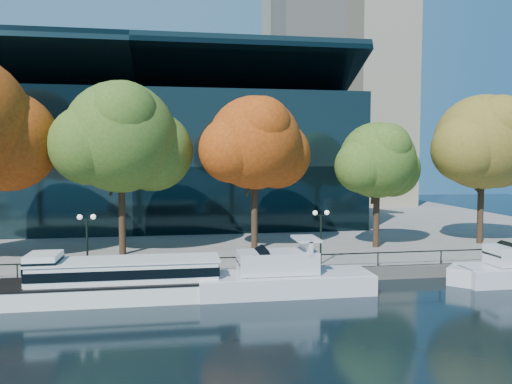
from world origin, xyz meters
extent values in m
plane|color=black|center=(0.00, 0.00, 0.00)|extent=(160.00, 160.00, 0.00)
cube|color=slate|center=(0.00, 36.50, 0.50)|extent=(90.00, 67.00, 1.00)
cube|color=#47443F|center=(0.00, 3.05, 0.50)|extent=(90.00, 0.25, 1.00)
cube|color=black|center=(0.00, 3.25, 1.95)|extent=(88.20, 0.08, 0.08)
cube|color=black|center=(0.00, 3.25, 1.45)|extent=(0.07, 0.07, 0.90)
cube|color=black|center=(-4.00, 32.00, 8.00)|extent=(50.00, 24.00, 16.00)
cube|color=black|center=(-4.00, 28.00, 17.50)|extent=(50.00, 17.14, 7.86)
cube|color=tan|center=(28.00, 55.00, 32.50)|extent=(22.00, 22.00, 65.00)
cube|color=white|center=(-3.31, 0.73, 0.58)|extent=(14.64, 3.55, 1.15)
cube|color=black|center=(-3.31, 0.73, 1.17)|extent=(14.93, 3.63, 0.13)
cube|color=white|center=(-2.78, 0.73, 1.83)|extent=(11.42, 2.91, 1.25)
cube|color=black|center=(-2.78, 0.73, 1.88)|extent=(11.56, 2.99, 0.58)
cube|color=white|center=(-2.78, 0.73, 2.51)|extent=(11.71, 3.06, 0.10)
cube|color=white|center=(-7.70, 0.73, 2.14)|extent=(1.88, 2.49, 1.88)
cube|color=black|center=(-7.70, 0.73, 2.35)|extent=(1.93, 2.56, 0.73)
cube|color=silver|center=(7.45, 0.51, 0.65)|extent=(11.46, 3.27, 1.31)
cube|color=silver|center=(1.72, 0.51, 0.65)|extent=(2.51, 2.51, 1.31)
cube|color=silver|center=(7.45, 0.51, 1.33)|extent=(11.23, 3.21, 0.09)
cube|color=silver|center=(6.87, 0.51, 2.13)|extent=(5.16, 2.46, 1.42)
cube|color=black|center=(5.38, 0.51, 2.24)|extent=(2.26, 2.36, 1.79)
cube|color=silver|center=(8.82, 0.51, 3.16)|extent=(0.27, 2.55, 0.87)
cube|color=silver|center=(8.82, 0.51, 3.60)|extent=(1.53, 2.55, 0.16)
cube|color=silver|center=(20.15, 0.51, 0.63)|extent=(2.32, 2.32, 1.26)
cube|color=black|center=(23.18, 0.51, 2.16)|extent=(1.93, 2.12, 1.59)
sphere|color=maroon|center=(-12.70, 10.60, 10.24)|extent=(7.93, 7.93, 7.93)
cylinder|color=black|center=(-4.03, 10.62, 4.84)|extent=(0.56, 0.56, 7.67)
cylinder|color=black|center=(-3.53, 10.82, 7.85)|extent=(1.21, 1.84, 3.84)
cylinder|color=black|center=(-4.43, 10.32, 7.58)|extent=(1.11, 1.26, 3.43)
sphere|color=#36561B|center=(-4.03, 10.62, 10.59)|extent=(9.02, 9.02, 9.02)
sphere|color=#36561B|center=(-1.55, 11.97, 9.47)|extent=(6.76, 6.76, 6.76)
sphere|color=#36561B|center=(-6.28, 9.72, 9.92)|extent=(6.31, 6.31, 6.31)
sphere|color=#36561B|center=(-3.58, 8.82, 12.17)|extent=(5.41, 5.41, 5.41)
cylinder|color=black|center=(7.01, 11.11, 4.68)|extent=(0.56, 0.56, 7.36)
cylinder|color=black|center=(7.51, 11.31, 7.57)|extent=(1.18, 1.78, 3.68)
cylinder|color=black|center=(6.61, 10.81, 7.31)|extent=(1.08, 1.22, 3.29)
sphere|color=maroon|center=(7.01, 11.11, 10.20)|extent=(7.99, 7.99, 7.99)
sphere|color=maroon|center=(9.21, 12.30, 9.20)|extent=(5.99, 5.99, 5.99)
sphere|color=maroon|center=(5.02, 10.31, 9.60)|extent=(5.59, 5.59, 5.59)
sphere|color=maroon|center=(7.41, 9.51, 11.59)|extent=(4.79, 4.79, 4.79)
cylinder|color=black|center=(17.87, 10.54, 4.08)|extent=(0.56, 0.56, 6.17)
cylinder|color=black|center=(18.37, 10.74, 6.51)|extent=(1.04, 1.54, 3.11)
cylinder|color=black|center=(17.47, 10.24, 6.29)|extent=(0.96, 1.08, 2.77)
sphere|color=#36561B|center=(17.87, 10.54, 8.71)|extent=(6.69, 6.69, 6.69)
sphere|color=#36561B|center=(19.71, 11.54, 7.88)|extent=(5.02, 5.02, 5.02)
sphere|color=#36561B|center=(16.19, 9.87, 8.21)|extent=(4.68, 4.68, 4.68)
sphere|color=#36561B|center=(18.20, 9.20, 9.88)|extent=(4.01, 4.01, 4.01)
cylinder|color=black|center=(28.19, 10.93, 4.74)|extent=(0.56, 0.56, 7.48)
cylinder|color=black|center=(28.69, 11.13, 7.68)|extent=(1.19, 1.80, 3.74)
cylinder|color=black|center=(27.79, 10.63, 7.41)|extent=(1.09, 1.24, 3.34)
sphere|color=brown|center=(28.19, 10.93, 10.35)|extent=(8.66, 8.66, 8.66)
sphere|color=brown|center=(30.57, 12.23, 9.26)|extent=(6.50, 6.50, 6.50)
sphere|color=brown|center=(26.02, 10.06, 9.70)|extent=(6.06, 6.06, 6.06)
sphere|color=brown|center=(28.62, 9.20, 11.86)|extent=(5.20, 5.20, 5.20)
cylinder|color=black|center=(-5.76, 4.50, 2.80)|extent=(0.14, 0.14, 3.60)
cube|color=black|center=(-5.76, 4.50, 4.65)|extent=(0.90, 0.06, 0.06)
sphere|color=white|center=(-6.21, 4.50, 4.85)|extent=(0.36, 0.36, 0.36)
sphere|color=white|center=(-5.31, 4.50, 4.85)|extent=(0.36, 0.36, 0.36)
cylinder|color=black|center=(11.00, 4.50, 2.80)|extent=(0.14, 0.14, 3.60)
cube|color=black|center=(11.00, 4.50, 4.65)|extent=(0.90, 0.06, 0.06)
sphere|color=white|center=(10.55, 4.50, 4.85)|extent=(0.36, 0.36, 0.36)
sphere|color=white|center=(11.45, 4.50, 4.85)|extent=(0.36, 0.36, 0.36)
camera|label=1|loc=(0.43, -31.13, 8.97)|focal=35.00mm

